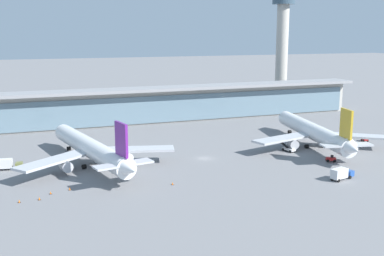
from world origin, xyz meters
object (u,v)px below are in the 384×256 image
object	(u,v)px
service_truck_by_tail_red	(331,159)
service_truck_at_far_stand_white	(288,149)
airliner_centre_stand	(314,132)
service_truck_on_taxiway_grey	(122,170)
control_tower	(282,37)
service_truck_near_nose_red	(365,139)
safety_cone_charlie	(70,189)
airliner_left_stand	(92,149)
safety_cone_bravo	(173,184)
safety_cone_alpha	(19,201)
safety_cone_echo	(51,193)
service_truck_mid_apron_blue	(341,173)
service_truck_under_wing_olive	(7,164)
safety_cone_delta	(39,199)

from	to	relation	value
service_truck_by_tail_red	service_truck_at_far_stand_white	bearing A→B (deg)	107.48
service_truck_by_tail_red	airliner_centre_stand	bearing A→B (deg)	70.47
service_truck_on_taxiway_grey	control_tower	size ratio (longest dim) A/B	0.05
service_truck_near_nose_red	safety_cone_charlie	world-z (taller)	service_truck_near_nose_red
airliner_centre_stand	control_tower	world-z (taller)	control_tower
service_truck_by_tail_red	safety_cone_charlie	size ratio (longest dim) A/B	4.74
control_tower	airliner_left_stand	bearing A→B (deg)	-142.48
airliner_left_stand	safety_cone_bravo	size ratio (longest dim) A/B	86.72
safety_cone_charlie	safety_cone_alpha	bearing A→B (deg)	-157.78
safety_cone_charlie	safety_cone_echo	distance (m)	4.81
airliner_centre_stand	service_truck_on_taxiway_grey	bearing A→B (deg)	-173.81
safety_cone_alpha	safety_cone_echo	bearing A→B (deg)	25.62
service_truck_mid_apron_blue	service_truck_on_taxiway_grey	size ratio (longest dim) A/B	2.33
safety_cone_bravo	airliner_centre_stand	bearing A→B (deg)	20.53
service_truck_mid_apron_blue	service_truck_at_far_stand_white	world-z (taller)	service_truck_mid_apron_blue
service_truck_on_taxiway_grey	service_truck_at_far_stand_white	size ratio (longest dim) A/B	0.47
service_truck_under_wing_olive	service_truck_on_taxiway_grey	bearing A→B (deg)	-27.32
service_truck_at_far_stand_white	control_tower	size ratio (longest dim) A/B	0.11
service_truck_by_tail_red	safety_cone_alpha	size ratio (longest dim) A/B	4.74
service_truck_at_far_stand_white	safety_cone_delta	xyz separation A→B (m)	(-78.28, -18.71, -0.49)
service_truck_at_far_stand_white	safety_cone_alpha	distance (m)	84.77
service_truck_near_nose_red	safety_cone_bravo	size ratio (longest dim) A/B	4.66
service_truck_at_far_stand_white	safety_cone_echo	distance (m)	77.07
airliner_left_stand	service_truck_under_wing_olive	distance (m)	23.71
service_truck_mid_apron_blue	service_truck_by_tail_red	distance (m)	17.69
control_tower	safety_cone_alpha	xyz separation A→B (m)	(-137.98, -114.43, -35.09)
service_truck_by_tail_red	safety_cone_alpha	world-z (taller)	service_truck_by_tail_red
service_truck_at_far_stand_white	safety_cone_bravo	size ratio (longest dim) A/B	9.91
service_truck_by_tail_red	safety_cone_bravo	distance (m)	51.16
control_tower	safety_cone_echo	size ratio (longest dim) A/B	92.50
service_truck_on_taxiway_grey	service_truck_near_nose_red	bearing A→B (deg)	4.87
airliner_left_stand	service_truck_mid_apron_blue	distance (m)	68.96
airliner_left_stand	safety_cone_delta	distance (m)	29.38
service_truck_under_wing_olive	safety_cone_alpha	world-z (taller)	service_truck_under_wing_olive
service_truck_by_tail_red	safety_cone_delta	world-z (taller)	service_truck_by_tail_red
service_truck_under_wing_olive	safety_cone_echo	size ratio (longest dim) A/B	10.84
control_tower	safety_cone_echo	xyz separation A→B (m)	(-130.85, -111.01, -35.09)
control_tower	safety_cone_bravo	world-z (taller)	control_tower
safety_cone_charlie	control_tower	bearing A→B (deg)	40.97
service_truck_under_wing_olive	control_tower	bearing A→B (deg)	31.31
service_truck_at_far_stand_white	safety_cone_charlie	bearing A→B (deg)	-168.78
control_tower	safety_cone_echo	world-z (taller)	control_tower
safety_cone_charlie	safety_cone_delta	bearing A→B (deg)	-147.85
safety_cone_charlie	safety_cone_bravo	bearing A→B (deg)	-11.72
service_truck_by_tail_red	control_tower	size ratio (longest dim) A/B	0.05
service_truck_near_nose_red	safety_cone_charlie	xyz separation A→B (m)	(-103.91, -16.64, -0.56)
service_truck_mid_apron_blue	safety_cone_charlie	distance (m)	69.35
airliner_left_stand	service_truck_mid_apron_blue	size ratio (longest dim) A/B	7.94
service_truck_by_tail_red	control_tower	bearing A→B (deg)	65.59
safety_cone_charlie	safety_cone_delta	size ratio (longest dim) A/B	1.00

